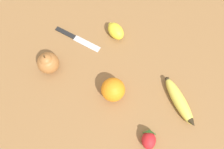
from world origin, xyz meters
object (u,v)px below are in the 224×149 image
Objects in this scene: banana at (179,101)px; paring_knife at (76,38)px; lemon at (116,31)px; strawberry at (149,139)px; pear at (48,63)px; orange at (113,90)px.

banana is 0.42m from paring_knife.
banana is 0.33m from lemon.
strawberry is at bearing -65.21° from banana.
lemon is at bearing -165.13° from banana.
banana is at bearing -130.50° from lemon.
lemon is (0.18, -0.19, -0.02)m from pear.
strawberry reaches higher than banana.
pear is at bearing 78.96° from orange.
lemon is (0.35, 0.17, 0.00)m from strawberry.
pear is 0.15m from paring_knife.
lemon is at bearing -47.31° from pear.
lemon reaches higher than banana.
paring_knife is (0.17, 0.39, -0.02)m from banana.
banana is 0.16m from strawberry.
lemon is at bearing 125.68° from paring_knife.
strawberry is at bearing -114.85° from pear.
banana is 1.76× the size of pear.
banana is at bearing -87.05° from orange.
pear is at bearing 60.78° from strawberry.
orange is (-0.01, 0.21, 0.02)m from banana.
pear is at bearing -3.75° from paring_knife.
orange is at bearing -170.92° from lemon.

